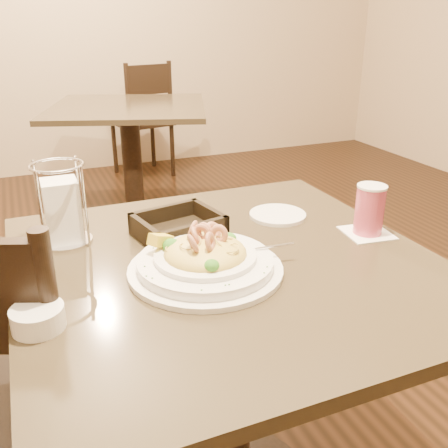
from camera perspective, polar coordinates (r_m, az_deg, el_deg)
name	(u,v)px	position (r m, az deg, el deg)	size (l,w,h in m)	color
main_table	(227,351)	(1.23, 0.37, -14.26)	(0.90, 0.90, 0.76)	black
background_table	(131,145)	(3.16, -10.58, 8.89)	(1.14, 1.14, 0.76)	black
dining_chair_near	(3,385)	(1.27, -23.94, -16.49)	(0.54, 0.54, 0.93)	black
dining_chair_far	(144,117)	(4.18, -9.17, 12.03)	(0.49, 0.49, 0.93)	black
pasta_bowl	(205,259)	(1.04, -2.19, -4.03)	(0.36, 0.33, 0.10)	white
drink_glass	(370,210)	(1.26, 16.30, 1.53)	(0.12, 0.12, 0.12)	white
bread_basket	(178,228)	(1.22, -5.23, -0.44)	(0.22, 0.19, 0.05)	black
napkin_caddy	(62,209)	(1.22, -18.00, 1.61)	(0.12, 0.12, 0.19)	silver
side_plate	(278,215)	(1.34, 6.15, 1.05)	(0.15, 0.15, 0.01)	white
butter_ramekin	(38,318)	(0.93, -20.50, -10.03)	(0.09, 0.09, 0.04)	white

